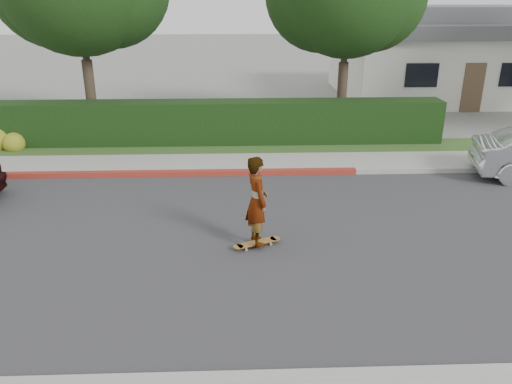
% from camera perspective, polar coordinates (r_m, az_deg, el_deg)
% --- Properties ---
extents(ground, '(120.00, 120.00, 0.00)m').
position_cam_1_polar(ground, '(10.66, 10.86, -5.33)').
color(ground, slate).
rests_on(ground, ground).
extents(road, '(60.00, 8.00, 0.01)m').
position_cam_1_polar(road, '(10.66, 10.86, -5.31)').
color(road, '#2D2D30').
rests_on(road, ground).
extents(curb_near, '(60.00, 0.20, 0.15)m').
position_cam_1_polar(curb_near, '(7.34, 18.10, -19.28)').
color(curb_near, '#9E9E99').
rests_on(curb_near, ground).
extents(curb_far, '(60.00, 0.20, 0.15)m').
position_cam_1_polar(curb_far, '(14.34, 7.40, 2.33)').
color(curb_far, '#9E9E99').
rests_on(curb_far, ground).
extents(curb_red_section, '(12.00, 0.21, 0.15)m').
position_cam_1_polar(curb_red_section, '(14.39, -12.65, 2.05)').
color(curb_red_section, maroon).
rests_on(curb_red_section, ground).
extents(sidewalk_far, '(60.00, 1.60, 0.12)m').
position_cam_1_polar(sidewalk_far, '(15.19, 6.86, 3.39)').
color(sidewalk_far, gray).
rests_on(sidewalk_far, ground).
extents(planting_strip, '(60.00, 1.60, 0.10)m').
position_cam_1_polar(planting_strip, '(16.70, 6.04, 5.07)').
color(planting_strip, '#2D4C1E').
rests_on(planting_strip, ground).
extents(hedge, '(15.00, 1.00, 1.50)m').
position_cam_1_polar(hedge, '(16.95, -4.33, 7.82)').
color(hedge, black).
rests_on(hedge, ground).
extents(flowering_shrub, '(1.40, 1.00, 0.90)m').
position_cam_1_polar(flowering_shrub, '(18.27, -26.97, 5.19)').
color(flowering_shrub, '#2D4C19').
rests_on(flowering_shrub, ground).
extents(house, '(10.60, 8.60, 4.30)m').
position_cam_1_polar(house, '(27.42, 20.74, 14.65)').
color(house, beige).
rests_on(house, ground).
extents(skateboard, '(1.02, 0.60, 0.10)m').
position_cam_1_polar(skateboard, '(10.14, 0.11, -5.83)').
color(skateboard, '#C07534').
rests_on(skateboard, ground).
extents(skateboarder, '(0.60, 0.75, 1.81)m').
position_cam_1_polar(skateboarder, '(9.75, 0.11, -1.02)').
color(skateboarder, white).
rests_on(skateboarder, skateboard).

